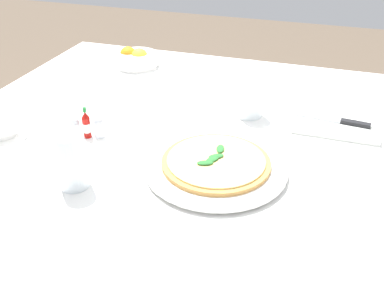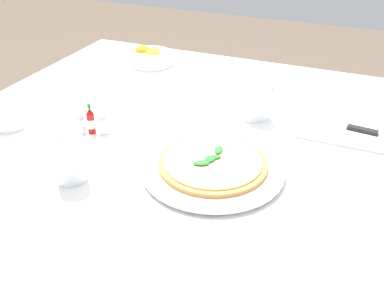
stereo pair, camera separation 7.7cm
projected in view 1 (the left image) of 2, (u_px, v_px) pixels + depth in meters
The scene contains 13 objects.
dining_table at pixel (172, 173), 1.23m from camera, with size 1.22×1.22×0.75m.
pizza_plate at pixel (216, 167), 1.01m from camera, with size 0.32×0.32×0.02m.
pizza at pixel (216, 162), 1.00m from camera, with size 0.25×0.25×0.02m.
coffee_cup_far_right at pixel (0, 126), 1.13m from camera, with size 0.13×0.13×0.07m.
coffee_cup_near_left at pixel (248, 75), 1.43m from camera, with size 0.13×0.13×0.07m.
water_glass_near_right at pixel (72, 163), 0.94m from camera, with size 0.07×0.07×0.12m.
water_glass_far_left at pixel (250, 100), 1.23m from camera, with size 0.07×0.07×0.11m.
napkin_folded at pixel (336, 125), 1.18m from camera, with size 0.22×0.13×0.02m.
dinner_knife at pixel (336, 120), 1.18m from camera, with size 0.20×0.04×0.01m.
citrus_bowl at pixel (136, 59), 1.58m from camera, with size 0.15×0.15×0.07m.
hot_sauce_bottle at pixel (87, 125), 1.13m from camera, with size 0.02×0.02×0.08m.
salt_shaker at pixel (75, 128), 1.14m from camera, with size 0.03×0.03×0.06m.
pepper_shaker at pixel (99, 128), 1.14m from camera, with size 0.03×0.03×0.06m.
Camera 1 is at (-0.36, 0.95, 1.32)m, focal length 41.94 mm.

